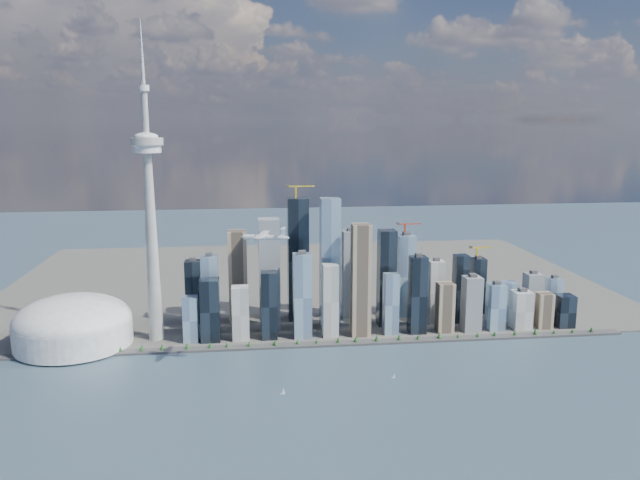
{
  "coord_description": "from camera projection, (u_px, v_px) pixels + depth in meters",
  "views": [
    {
      "loc": [
        -132.27,
        -785.67,
        391.02
      ],
      "look_at": [
        -9.31,
        260.0,
        187.49
      ],
      "focal_mm": 35.0,
      "sensor_mm": 36.0,
      "label": 1
    }
  ],
  "objects": [
    {
      "name": "dome_stadium",
      "position": [
        73.0,
        324.0,
        1090.09
      ],
      "size": [
        200.0,
        200.0,
        86.0
      ],
      "color": "silver",
      "rests_on": "land"
    },
    {
      "name": "sailboat_east",
      "position": [
        394.0,
        376.0,
        959.26
      ],
      "size": [
        6.46,
        2.55,
        8.92
      ],
      "rotation": [
        0.0,
        0.0,
        -0.16
      ],
      "color": "white",
      "rests_on": "ground"
    },
    {
      "name": "skyscraper_cluster",
      "position": [
        352.0,
        286.0,
        1174.97
      ],
      "size": [
        736.0,
        142.0,
        267.48
      ],
      "color": "black",
      "rests_on": "land"
    },
    {
      "name": "land",
      "position": [
        303.0,
        280.0,
        1537.78
      ],
      "size": [
        1400.0,
        900.0,
        3.0
      ],
      "primitive_type": "cube",
      "color": "#4C4C47",
      "rests_on": "ground"
    },
    {
      "name": "needle_tower",
      "position": [
        150.0,
        211.0,
        1078.62
      ],
      "size": [
        56.0,
        56.0,
        550.5
      ],
      "color": "gray",
      "rests_on": "land"
    },
    {
      "name": "seawall",
      "position": [
        326.0,
        344.0,
        1098.89
      ],
      "size": [
        1100.0,
        22.0,
        4.0
      ],
      "primitive_type": "cube",
      "color": "#383838",
      "rests_on": "ground"
    },
    {
      "name": "sailboat_west",
      "position": [
        283.0,
        392.0,
        903.2
      ],
      "size": [
        7.48,
        2.14,
        10.42
      ],
      "rotation": [
        0.0,
        0.0,
        -0.03
      ],
      "color": "white",
      "rests_on": "ground"
    },
    {
      "name": "ground",
      "position": [
        349.0,
        409.0,
        855.49
      ],
      "size": [
        4000.0,
        4000.0,
        0.0
      ],
      "primitive_type": "plane",
      "color": "#304354",
      "rests_on": "ground"
    },
    {
      "name": "shoreline_trees",
      "position": [
        326.0,
        340.0,
        1097.6
      ],
      "size": [
        960.53,
        7.2,
        8.8
      ],
      "color": "#3F2D1E",
      "rests_on": "seawall"
    },
    {
      "name": "airplane",
      "position": [
        265.0,
        237.0,
        921.13
      ],
      "size": [
        73.27,
        65.27,
        18.03
      ],
      "rotation": [
        0.0,
        0.0,
        -0.24
      ],
      "color": "silver",
      "rests_on": "ground"
    }
  ]
}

